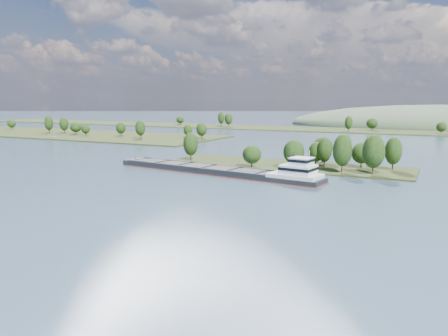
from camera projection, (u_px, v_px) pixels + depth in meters
The scene contains 7 objects.
ground at pixel (222, 194), 128.10m from camera, with size 1800.00×1800.00×0.00m, color #3C5568.
tree_island at pixel (306, 157), 175.76m from camera, with size 100.00×31.91×15.76m.
left_bank at pixel (47, 132), 351.88m from camera, with size 300.00×80.00×15.33m.
back_shoreline at pixel (377, 131), 372.18m from camera, with size 900.00×60.00×15.43m.
hill_west at pixel (444, 127), 438.32m from camera, with size 320.00×160.00×44.00m, color #3F5439.
cargo_barge at pixel (227, 170), 161.00m from camera, with size 87.43×22.29×11.74m.
motorboat at pixel (54, 137), 304.47m from camera, with size 2.00×5.33×2.06m, color silver.
Camera 1 is at (55.96, 7.87, 27.62)m, focal length 35.00 mm.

